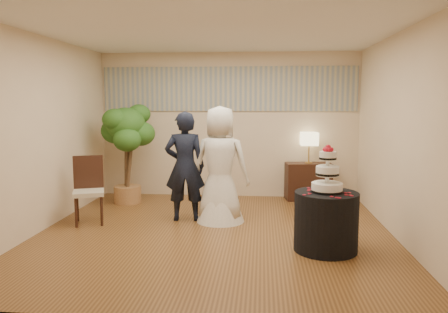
# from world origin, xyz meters

# --- Properties ---
(floor) EXTENTS (5.00, 5.00, 0.00)m
(floor) POSITION_xyz_m (0.00, 0.00, 0.00)
(floor) COLOR brown
(floor) RESTS_ON ground
(ceiling) EXTENTS (5.00, 5.00, 0.00)m
(ceiling) POSITION_xyz_m (0.00, 0.00, 2.80)
(ceiling) COLOR white
(ceiling) RESTS_ON wall_back
(wall_back) EXTENTS (5.00, 0.06, 2.80)m
(wall_back) POSITION_xyz_m (0.00, 2.50, 1.40)
(wall_back) COLOR beige
(wall_back) RESTS_ON ground
(wall_front) EXTENTS (5.00, 0.06, 2.80)m
(wall_front) POSITION_xyz_m (0.00, -2.50, 1.40)
(wall_front) COLOR beige
(wall_front) RESTS_ON ground
(wall_left) EXTENTS (0.06, 5.00, 2.80)m
(wall_left) POSITION_xyz_m (-2.50, 0.00, 1.40)
(wall_left) COLOR beige
(wall_left) RESTS_ON ground
(wall_right) EXTENTS (0.06, 5.00, 2.80)m
(wall_right) POSITION_xyz_m (2.50, 0.00, 1.40)
(wall_right) COLOR beige
(wall_right) RESTS_ON ground
(mural_border) EXTENTS (4.90, 0.02, 0.85)m
(mural_border) POSITION_xyz_m (0.00, 2.48, 2.10)
(mural_border) COLOR #9B9D92
(mural_border) RESTS_ON wall_back
(groom) EXTENTS (0.67, 0.48, 1.71)m
(groom) POSITION_xyz_m (-0.53, 0.65, 0.86)
(groom) COLOR black
(groom) RESTS_ON floor
(bride) EXTENTS (0.99, 0.88, 1.80)m
(bride) POSITION_xyz_m (0.02, 0.63, 0.90)
(bride) COLOR white
(bride) RESTS_ON floor
(cake_table) EXTENTS (0.81, 0.81, 0.74)m
(cake_table) POSITION_xyz_m (1.47, -0.60, 0.37)
(cake_table) COLOR black
(cake_table) RESTS_ON floor
(wedding_cake) EXTENTS (0.39, 0.39, 0.59)m
(wedding_cake) POSITION_xyz_m (1.47, -0.60, 1.04)
(wedding_cake) COLOR white
(wedding_cake) RESTS_ON cake_table
(console) EXTENTS (0.89, 0.49, 0.70)m
(console) POSITION_xyz_m (1.54, 2.28, 0.35)
(console) COLOR black
(console) RESTS_ON floor
(table_lamp) EXTENTS (0.32, 0.32, 0.58)m
(table_lamp) POSITION_xyz_m (1.54, 2.28, 0.99)
(table_lamp) COLOR beige
(table_lamp) RESTS_ON console
(ficus_tree) EXTENTS (1.17, 1.17, 1.85)m
(ficus_tree) POSITION_xyz_m (-1.80, 1.71, 0.93)
(ficus_tree) COLOR #2D601E
(ficus_tree) RESTS_ON floor
(side_chair) EXTENTS (0.61, 0.62, 1.03)m
(side_chair) POSITION_xyz_m (-1.97, 0.32, 0.51)
(side_chair) COLOR black
(side_chair) RESTS_ON floor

